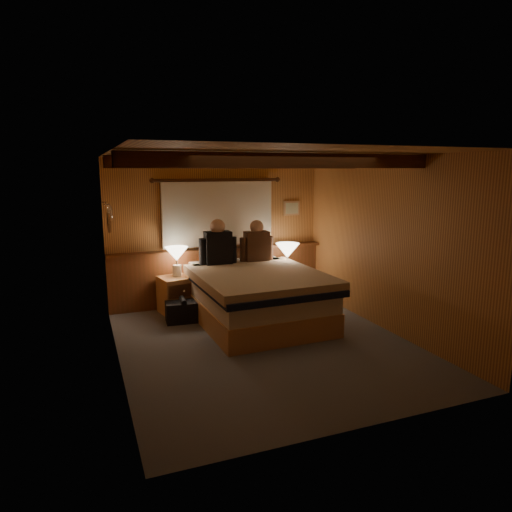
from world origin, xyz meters
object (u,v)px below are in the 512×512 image
nightstand_right (289,288)px  lamp_right (287,252)px  bed (257,296)px  lamp_left (177,256)px  nightstand_left (178,295)px  person_right (257,244)px  person_left (218,246)px  duffel_bag (183,311)px

nightstand_right → lamp_right: 0.61m
bed → lamp_left: (-0.98, 0.91, 0.50)m
nightstand_left → nightstand_right: size_ratio=1.12×
nightstand_right → person_right: 0.96m
lamp_right → lamp_left: bearing=173.6°
nightstand_left → lamp_left: bearing=61.1°
lamp_left → lamp_right: lamp_left is taller
lamp_right → person_left: person_left is taller
duffel_bag → bed: bearing=-16.5°
lamp_right → person_right: 0.55m
nightstand_right → duffel_bag: 1.91m
nightstand_right → person_right: person_right is taller
bed → person_right: 1.04m
nightstand_left → bed: bearing=-52.8°
lamp_right → duffel_bag: 1.99m
nightstand_left → person_right: person_right is taller
lamp_left → person_right: bearing=-6.5°
nightstand_left → lamp_right: (1.81, -0.16, 0.58)m
nightstand_right → person_right: (-0.57, 0.04, 0.78)m
nightstand_right → duffel_bag: (-1.88, -0.33, -0.10)m
nightstand_right → person_right: size_ratio=0.78×
nightstand_left → duffel_bag: bearing=-103.7°
person_left → nightstand_left: bearing=169.5°
lamp_right → person_right: person_right is taller
lamp_right → duffel_bag: lamp_right is taller
bed → person_right: person_right is taller
nightstand_right → person_left: person_left is taller
nightstand_right → person_left: (-1.23, 0.01, 0.79)m
nightstand_left → duffel_bag: 0.49m
bed → lamp_left: size_ratio=4.92×
bed → person_right: size_ratio=3.30×
person_left → bed: bearing=-62.6°
lamp_left → lamp_right: 1.81m
lamp_right → bed: bearing=-139.3°
person_right → duffel_bag: bearing=-162.8°
person_right → person_left: bearing=-176.3°
lamp_right → person_right: (-0.53, 0.06, 0.16)m
bed → nightstand_left: (-0.99, 0.87, -0.11)m
nightstand_left → nightstand_right: 1.86m
person_right → nightstand_right: bearing=-2.6°
nightstand_right → lamp_left: 1.96m
nightstand_left → lamp_right: bearing=-16.6°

